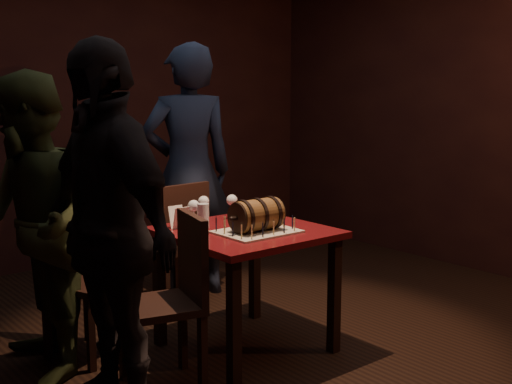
% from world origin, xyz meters
% --- Properties ---
extents(room_shell, '(5.04, 5.04, 2.80)m').
position_xyz_m(room_shell, '(0.00, 0.00, 1.40)').
color(room_shell, black).
rests_on(room_shell, ground).
extents(pub_table, '(0.90, 0.90, 0.75)m').
position_xyz_m(pub_table, '(-0.17, -0.04, 0.64)').
color(pub_table, '#4B0C10').
rests_on(pub_table, ground).
extents(cake_board, '(0.45, 0.35, 0.01)m').
position_xyz_m(cake_board, '(-0.17, -0.15, 0.76)').
color(cake_board, '#ADA18C').
rests_on(cake_board, pub_table).
extents(barrel_cake, '(0.35, 0.20, 0.20)m').
position_xyz_m(barrel_cake, '(-0.17, -0.15, 0.86)').
color(barrel_cake, brown).
rests_on(barrel_cake, cake_board).
extents(birthday_candles, '(0.40, 0.30, 0.09)m').
position_xyz_m(birthday_candles, '(-0.17, -0.15, 0.80)').
color(birthday_candles, '#E7D38A').
rests_on(birthday_candles, cake_board).
extents(wine_glass_left, '(0.07, 0.07, 0.16)m').
position_xyz_m(wine_glass_left, '(-0.35, 0.24, 0.87)').
color(wine_glass_left, silver).
rests_on(wine_glass_left, pub_table).
extents(wine_glass_mid, '(0.07, 0.07, 0.16)m').
position_xyz_m(wine_glass_mid, '(-0.22, 0.33, 0.87)').
color(wine_glass_mid, silver).
rests_on(wine_glass_mid, pub_table).
extents(wine_glass_right, '(0.07, 0.07, 0.16)m').
position_xyz_m(wine_glass_right, '(-0.05, 0.26, 0.87)').
color(wine_glass_right, silver).
rests_on(wine_glass_right, pub_table).
extents(pint_of_ale, '(0.07, 0.07, 0.15)m').
position_xyz_m(pint_of_ale, '(-0.34, 0.15, 0.82)').
color(pint_of_ale, silver).
rests_on(pint_of_ale, pub_table).
extents(menu_card, '(0.10, 0.05, 0.13)m').
position_xyz_m(menu_card, '(-0.46, 0.24, 0.81)').
color(menu_card, white).
rests_on(menu_card, pub_table).
extents(chair_back, '(0.43, 0.43, 0.93)m').
position_xyz_m(chair_back, '(-0.11, 0.82, 0.52)').
color(chair_back, black).
rests_on(chair_back, ground).
extents(chair_left_rear, '(0.52, 0.52, 0.93)m').
position_xyz_m(chair_left_rear, '(-0.88, 0.51, 0.52)').
color(chair_left_rear, black).
rests_on(chair_left_rear, ground).
extents(chair_left_front, '(0.49, 0.49, 0.93)m').
position_xyz_m(chair_left_front, '(-0.76, -0.18, 0.52)').
color(chair_left_front, black).
rests_on(chair_left_front, ground).
extents(person_back, '(0.81, 0.67, 1.92)m').
position_xyz_m(person_back, '(0.17, 1.10, 0.96)').
color(person_back, '#1C2338').
rests_on(person_back, ground).
extents(person_left_rear, '(0.74, 0.90, 1.69)m').
position_xyz_m(person_left_rear, '(-1.30, 0.40, 0.84)').
color(person_left_rear, '#384221').
rests_on(person_left_rear, ground).
extents(person_left_front, '(0.48, 1.08, 1.82)m').
position_xyz_m(person_left_front, '(-1.17, -0.25, 0.91)').
color(person_left_front, black).
rests_on(person_left_front, ground).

